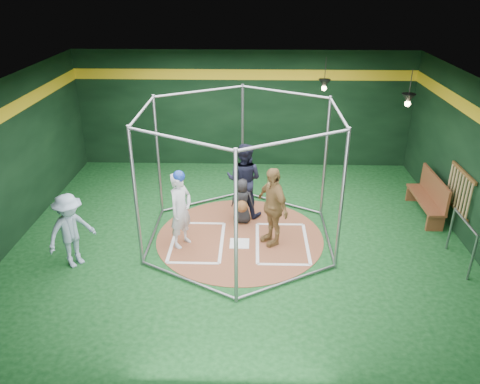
{
  "coord_description": "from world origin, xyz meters",
  "views": [
    {
      "loc": [
        0.27,
        -9.23,
        5.53
      ],
      "look_at": [
        0.0,
        0.1,
        1.1
      ],
      "focal_mm": 35.0,
      "sensor_mm": 36.0,
      "label": 1
    }
  ],
  "objects_px": {
    "visitor_leopard": "(272,206)",
    "dugout_bench": "(430,195)",
    "umpire": "(244,180)",
    "batter_figure": "(181,209)"
  },
  "relations": [
    {
      "from": "batter_figure",
      "to": "umpire",
      "type": "bearing_deg",
      "value": 48.01
    },
    {
      "from": "dugout_bench",
      "to": "umpire",
      "type": "bearing_deg",
      "value": -178.66
    },
    {
      "from": "visitor_leopard",
      "to": "dugout_bench",
      "type": "height_order",
      "value": "visitor_leopard"
    },
    {
      "from": "umpire",
      "to": "visitor_leopard",
      "type": "bearing_deg",
      "value": 133.35
    },
    {
      "from": "batter_figure",
      "to": "visitor_leopard",
      "type": "distance_m",
      "value": 1.98
    },
    {
      "from": "batter_figure",
      "to": "dugout_bench",
      "type": "height_order",
      "value": "batter_figure"
    },
    {
      "from": "visitor_leopard",
      "to": "dugout_bench",
      "type": "xyz_separation_m",
      "value": [
        3.92,
        1.43,
        -0.38
      ]
    },
    {
      "from": "visitor_leopard",
      "to": "umpire",
      "type": "height_order",
      "value": "umpire"
    },
    {
      "from": "batter_figure",
      "to": "dugout_bench",
      "type": "bearing_deg",
      "value": 15.06
    },
    {
      "from": "batter_figure",
      "to": "umpire",
      "type": "xyz_separation_m",
      "value": [
        1.33,
        1.48,
        0.04
      ]
    }
  ]
}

